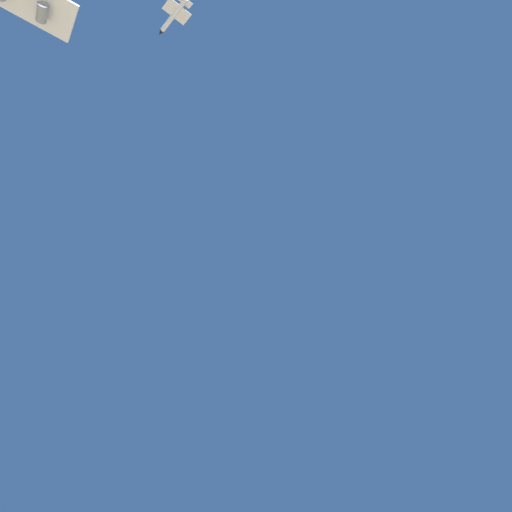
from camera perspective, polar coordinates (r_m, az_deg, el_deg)
name	(u,v)px	position (r m, az deg, el deg)	size (l,w,h in m)	color
chase_jet_left_wing	(174,15)	(173.45, -9.29, 25.37)	(15.33, 8.74, 4.00)	silver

